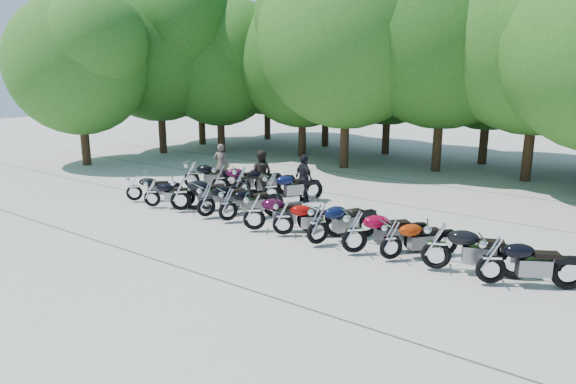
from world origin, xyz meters
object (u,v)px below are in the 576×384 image
Objects in this scene: motorcycle_0 at (134,187)px; motorcycle_6 at (283,217)px; motorcycle_8 at (355,230)px; motorcycle_7 at (318,223)px; motorcycle_15 at (271,187)px; rider_2 at (304,178)px; motorcycle_2 at (180,192)px; motorcycle_3 at (206,199)px; rider_1 at (261,174)px; motorcycle_14 at (241,181)px; motorcycle_1 at (152,192)px; motorcycle_9 at (392,239)px; motorcycle_5 at (254,211)px; rider_0 at (221,165)px; motorcycle_4 at (228,203)px; motorcycle_11 at (492,258)px; motorcycle_12 at (192,174)px; motorcycle_10 at (437,244)px; motorcycle_13 at (220,178)px.

motorcycle_6 is at bearing -136.09° from motorcycle_0.
motorcycle_7 is at bearing 43.27° from motorcycle_8.
motorcycle_15 is (-2.57, 2.70, 0.05)m from motorcycle_6.
motorcycle_6 is 1.23× the size of rider_2.
motorcycle_3 is (1.27, -0.04, -0.05)m from motorcycle_2.
motorcycle_6 is 4.99m from rider_1.
rider_2 is at bearing -83.44° from motorcycle_2.
motorcycle_14 is (-6.51, 2.89, 0.02)m from motorcycle_8.
motorcycle_6 reaches higher than motorcycle_0.
motorcycle_14 is at bearing -52.00° from motorcycle_3.
motorcycle_1 is at bearing 73.32° from motorcycle_15.
motorcycle_5 is at bearing 41.70° from motorcycle_9.
motorcycle_14 is 2.61m from rider_0.
motorcycle_4 is 3.58m from rider_1.
motorcycle_11 is at bearing -124.63° from motorcycle_5.
motorcycle_1 is at bearing 30.13° from motorcycle_4.
motorcycle_1 is 0.85× the size of motorcycle_2.
motorcycle_14 reaches higher than motorcycle_7.
rider_0 reaches higher than motorcycle_3.
motorcycle_3 is 0.92× the size of motorcycle_14.
motorcycle_12 is at bearing -0.85° from rider_1.
motorcycle_3 is 7.87m from motorcycle_10.
motorcycle_9 is 10.56m from rider_0.
motorcycle_13 is (1.90, 2.66, 0.11)m from motorcycle_0.
motorcycle_15 is (-3.85, 2.81, -0.02)m from motorcycle_7.
motorcycle_15 is at bearing -84.72° from motorcycle_2.
motorcycle_9 is 1.19× the size of rider_1.
motorcycle_1 is at bearing 53.26° from motorcycle_2.
motorcycle_9 is at bearing -172.98° from motorcycle_15.
motorcycle_13 is at bearing 0.23° from motorcycle_7.
motorcycle_2 reaches higher than motorcycle_1.
motorcycle_9 is at bearing -126.66° from motorcycle_8.
rider_2 reaches higher than motorcycle_11.
rider_2 is at bearing -72.15° from motorcycle_1.
motorcycle_9 is 0.91× the size of motorcycle_12.
motorcycle_15 is at bearing 136.80° from rider_0.
motorcycle_11 is 11.38m from motorcycle_13.
motorcycle_9 is (10.42, 0.01, 0.04)m from motorcycle_0.
motorcycle_8 is at bearing 48.31° from motorcycle_9.
motorcycle_13 is 1.66m from rider_1.
motorcycle_11 is (4.68, 0.03, -0.02)m from motorcycle_7.
motorcycle_4 is at bearing -174.46° from motorcycle_13.
motorcycle_13 is at bearing -41.04° from motorcycle_1.
rider_2 is (-5.32, 3.81, 0.28)m from motorcycle_9.
motorcycle_9 is (0.99, 0.15, -0.07)m from motorcycle_8.
motorcycle_4 is 0.97× the size of motorcycle_15.
motorcycle_1 is 4.26m from motorcycle_15.
motorcycle_7 reaches higher than motorcycle_12.
motorcycle_5 is 6.96m from motorcycle_11.
motorcycle_14 reaches higher than motorcycle_11.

